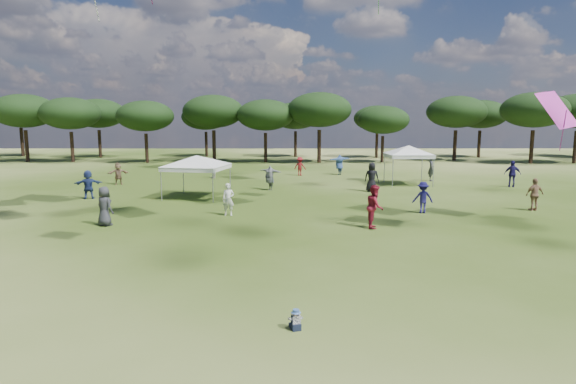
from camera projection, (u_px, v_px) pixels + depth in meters
name	position (u px, v px, depth m)	size (l,w,h in m)	color
ground	(297.00, 380.00, 8.68)	(140.00, 140.00, 0.00)	#384E17
tree_line	(310.00, 113.00, 54.75)	(108.78, 17.63, 7.77)	black
tent_left	(196.00, 157.00, 28.69)	(6.58, 6.58, 2.84)	gray
tent_right	(409.00, 147.00, 34.34)	(6.08, 6.08, 3.12)	gray
toddler	(296.00, 320.00, 10.75)	(0.35, 0.38, 0.48)	black
festival_crowd	(300.00, 178.00, 31.51)	(29.18, 21.56, 1.92)	maroon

